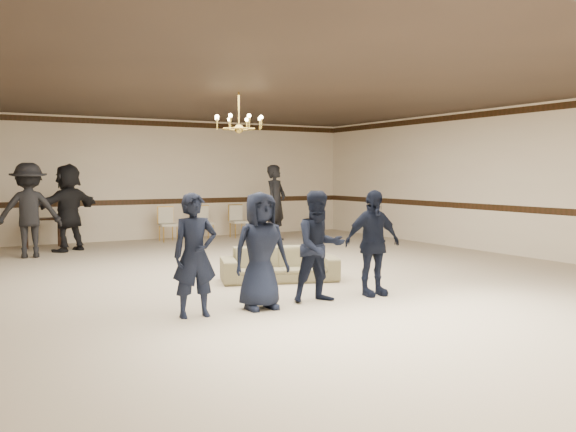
% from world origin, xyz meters
% --- Properties ---
extents(room, '(12.01, 14.01, 3.21)m').
position_xyz_m(room, '(0.00, 0.00, 1.60)').
color(room, tan).
rests_on(room, ground).
extents(chair_rail, '(12.00, 0.02, 0.14)m').
position_xyz_m(chair_rail, '(0.00, 6.99, 1.00)').
color(chair_rail, black).
rests_on(chair_rail, wall_back).
extents(crown_molding, '(12.00, 0.02, 0.14)m').
position_xyz_m(crown_molding, '(0.00, 6.99, 3.08)').
color(crown_molding, black).
rests_on(crown_molding, wall_back).
extents(chandelier, '(0.94, 0.94, 0.89)m').
position_xyz_m(chandelier, '(0.00, 1.00, 2.88)').
color(chandelier, gold).
rests_on(chandelier, ceiling).
extents(boy_a, '(0.58, 0.41, 1.52)m').
position_xyz_m(boy_a, '(-1.99, -2.00, 0.76)').
color(boy_a, black).
rests_on(boy_a, floor).
extents(boy_b, '(0.77, 0.53, 1.52)m').
position_xyz_m(boy_b, '(-1.09, -2.00, 0.76)').
color(boy_b, black).
rests_on(boy_b, floor).
extents(boy_c, '(0.80, 0.65, 1.52)m').
position_xyz_m(boy_c, '(-0.19, -2.00, 0.76)').
color(boy_c, black).
rests_on(boy_c, floor).
extents(boy_d, '(0.92, 0.44, 1.52)m').
position_xyz_m(boy_d, '(0.71, -2.00, 0.76)').
color(boy_d, black).
rests_on(boy_d, floor).
extents(settee, '(2.02, 1.29, 0.55)m').
position_xyz_m(settee, '(0.11, -0.30, 0.28)').
color(settee, '#7C7252').
rests_on(settee, floor).
extents(adult_left, '(1.36, 0.89, 1.98)m').
position_xyz_m(adult_left, '(-3.10, 4.71, 0.99)').
color(adult_left, black).
rests_on(adult_left, floor).
extents(adult_mid, '(1.87, 1.44, 1.98)m').
position_xyz_m(adult_mid, '(-2.20, 5.41, 0.99)').
color(adult_mid, black).
rests_on(adult_mid, floor).
extents(adult_right, '(0.86, 0.78, 1.98)m').
position_xyz_m(adult_right, '(2.90, 5.01, 0.99)').
color(adult_right, black).
rests_on(adult_right, floor).
extents(banquet_chair_left, '(0.46, 0.46, 0.88)m').
position_xyz_m(banquet_chair_left, '(0.39, 6.21, 0.44)').
color(banquet_chair_left, beige).
rests_on(banquet_chair_left, floor).
extents(banquet_chair_mid, '(0.43, 0.43, 0.88)m').
position_xyz_m(banquet_chair_mid, '(1.39, 6.21, 0.44)').
color(banquet_chair_mid, beige).
rests_on(banquet_chair_mid, floor).
extents(banquet_chair_right, '(0.43, 0.43, 0.88)m').
position_xyz_m(banquet_chair_right, '(2.39, 6.21, 0.44)').
color(banquet_chair_right, beige).
rests_on(banquet_chair_right, floor).
extents(console_table, '(0.85, 0.38, 0.70)m').
position_xyz_m(console_table, '(-2.61, 6.41, 0.35)').
color(console_table, black).
rests_on(console_table, floor).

